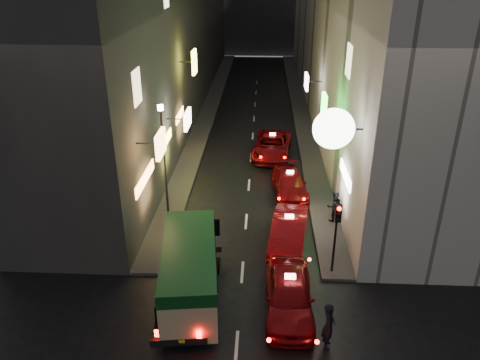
% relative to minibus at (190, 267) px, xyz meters
% --- Properties ---
extents(building_left, '(7.38, 52.00, 18.00)m').
position_rel_minibus_xyz_m(building_left, '(-5.97, 27.44, 7.38)').
color(building_left, '#363431').
rests_on(building_left, ground).
extents(building_right, '(8.12, 52.00, 18.00)m').
position_rel_minibus_xyz_m(building_right, '(10.03, 27.44, 7.38)').
color(building_right, '#B2ADA3').
rests_on(building_right, ground).
extents(sidewalk_left, '(1.50, 52.00, 0.15)m').
position_rel_minibus_xyz_m(sidewalk_left, '(-2.22, 27.44, -1.54)').
color(sidewalk_left, '#42403D').
rests_on(sidewalk_left, ground).
extents(sidewalk_right, '(1.50, 52.00, 0.15)m').
position_rel_minibus_xyz_m(sidewalk_right, '(6.28, 27.44, -1.54)').
color(sidewalk_right, '#42403D').
rests_on(sidewalk_right, ground).
extents(minibus, '(2.80, 6.17, 2.56)m').
position_rel_minibus_xyz_m(minibus, '(0.00, 0.00, 0.00)').
color(minibus, tan).
rests_on(minibus, ground).
extents(taxi_near, '(2.41, 5.82, 2.02)m').
position_rel_minibus_xyz_m(taxi_near, '(3.99, -0.51, -0.69)').
color(taxi_near, maroon).
rests_on(taxi_near, ground).
extents(taxi_second, '(3.02, 5.82, 1.94)m').
position_rel_minibus_xyz_m(taxi_second, '(4.18, 4.29, -0.73)').
color(taxi_second, maroon).
rests_on(taxi_second, ground).
extents(taxi_third, '(2.48, 5.06, 1.73)m').
position_rel_minibus_xyz_m(taxi_third, '(4.48, 9.88, -0.84)').
color(taxi_third, maroon).
rests_on(taxi_third, ground).
extents(taxi_far, '(2.87, 5.83, 1.96)m').
position_rel_minibus_xyz_m(taxi_far, '(3.51, 15.90, -0.72)').
color(taxi_far, maroon).
rests_on(taxi_far, ground).
extents(pedestrian_crossing, '(0.57, 0.77, 2.12)m').
position_rel_minibus_xyz_m(pedestrian_crossing, '(5.31, -2.32, -0.55)').
color(pedestrian_crossing, black).
rests_on(pedestrian_crossing, ground).
extents(pedestrian_sidewalk, '(0.81, 0.61, 1.92)m').
position_rel_minibus_xyz_m(pedestrian_sidewalk, '(6.65, 6.54, -0.51)').
color(pedestrian_sidewalk, black).
rests_on(pedestrian_sidewalk, sidewalk_right).
extents(traffic_light, '(0.26, 0.43, 3.50)m').
position_rel_minibus_xyz_m(traffic_light, '(6.03, 1.92, 1.07)').
color(traffic_light, black).
rests_on(traffic_light, sidewalk_right).
extents(lamp_post, '(0.28, 0.28, 6.22)m').
position_rel_minibus_xyz_m(lamp_post, '(-2.17, 6.44, 2.11)').
color(lamp_post, black).
rests_on(lamp_post, sidewalk_left).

